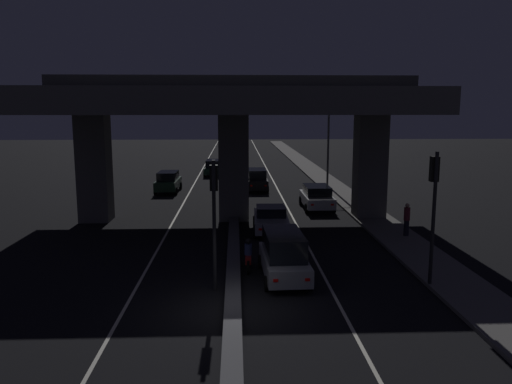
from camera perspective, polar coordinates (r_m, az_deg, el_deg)
ground_plane at (r=17.42m, az=-2.66°, el=-13.49°), size 200.00×200.00×0.00m
lane_line_left_inner at (r=51.65m, az=-6.61°, el=1.78°), size 0.12×126.00×0.00m
lane_line_right_inner at (r=51.63m, az=1.69°, el=1.83°), size 0.12×126.00×0.00m
median_divider at (r=51.48m, az=-2.46°, el=2.00°), size 0.57×126.00×0.34m
sidewalk_right at (r=45.38m, az=8.59°, el=0.78°), size 2.45×126.00×0.15m
elevated_overpass at (r=30.57m, az=-2.62°, el=9.26°), size 22.40×12.18×8.82m
traffic_light_left_of_median at (r=18.55m, az=-4.82°, el=-1.17°), size 0.30×0.49×4.96m
traffic_light_right_of_median at (r=19.94m, az=19.64°, el=-0.40°), size 0.30×0.49×5.25m
street_lamp at (r=43.99m, az=7.95°, el=6.62°), size 2.00×0.32×8.04m
car_silver_lead at (r=20.34m, az=3.19°, el=-7.17°), size 1.95×4.31×1.89m
car_silver_second at (r=27.95m, az=1.70°, el=-3.10°), size 2.07×4.37×1.47m
car_white_third at (r=34.62m, az=6.96°, el=-0.53°), size 2.03×4.41×1.63m
car_black_fourth at (r=42.55m, az=0.12°, el=1.45°), size 1.84×4.61×1.79m
car_dark_green_lead_oncoming at (r=42.02m, az=-10.01°, el=1.19°), size 1.93×4.30×1.73m
car_dark_green_second_oncoming at (r=52.35m, az=-4.74°, el=2.83°), size 2.21×4.62×1.61m
motorcycle_red_filtering_near at (r=21.42m, az=-0.88°, el=-7.38°), size 0.33×1.77×1.38m
pedestrian_on_sidewalk at (r=27.64m, az=16.85°, el=-3.00°), size 0.32×0.32×1.75m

